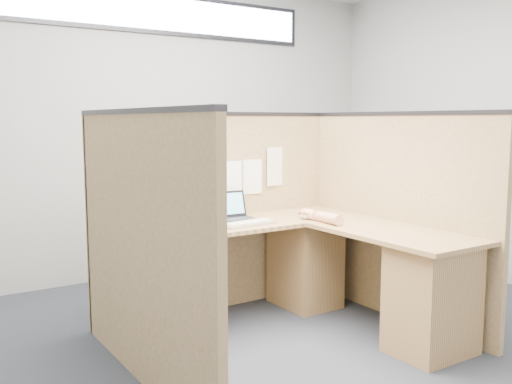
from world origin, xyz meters
TOP-DOWN VIEW (x-y plane):
  - floor at (0.00, 0.00)m, footprint 5.00×5.00m
  - wall_back at (0.00, 2.25)m, footprint 5.00×0.00m
  - clerestory_window at (0.00, 2.23)m, footprint 3.30×0.04m
  - cubicle_partitions at (0.00, 0.43)m, footprint 2.06×1.83m
  - l_desk at (0.18, 0.29)m, footprint 1.95×1.75m
  - laptop at (-0.01, 0.78)m, footprint 0.29×0.28m
  - keyboard at (-0.03, 0.52)m, footprint 0.43×0.19m
  - mouse at (0.48, 0.51)m, footprint 0.13×0.09m
  - hand_forearm at (0.50, 0.36)m, footprint 0.12×0.42m
  - blue_poster at (-0.88, 0.97)m, footprint 0.19×0.02m
  - american_flag at (-0.53, 0.96)m, footprint 0.18×0.01m
  - file_holder at (0.06, 0.94)m, footprint 0.23×0.05m
  - paper_left at (0.27, 0.97)m, footprint 0.21×0.02m
  - paper_right at (0.54, 0.97)m, footprint 0.24×0.05m

SIDE VIEW (x-z plane):
  - floor at x=0.00m, z-range 0.00..0.00m
  - l_desk at x=0.18m, z-range 0.03..0.76m
  - keyboard at x=-0.03m, z-range 0.73..0.76m
  - mouse at x=0.48m, z-range 0.73..0.78m
  - cubicle_partitions at x=0.00m, z-range 0.00..1.53m
  - hand_forearm at x=0.50m, z-range 0.73..0.81m
  - laptop at x=-0.01m, z-range 0.68..0.88m
  - file_holder at x=0.06m, z-range 0.87..1.16m
  - paper_left at x=0.27m, z-range 0.88..1.16m
  - paper_right at x=0.54m, z-range 0.94..1.25m
  - blue_poster at x=-0.88m, z-range 1.11..1.36m
  - american_flag at x=-0.53m, z-range 1.14..1.46m
  - wall_back at x=0.00m, z-range -1.10..3.90m
  - clerestory_window at x=0.00m, z-range 2.26..2.64m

